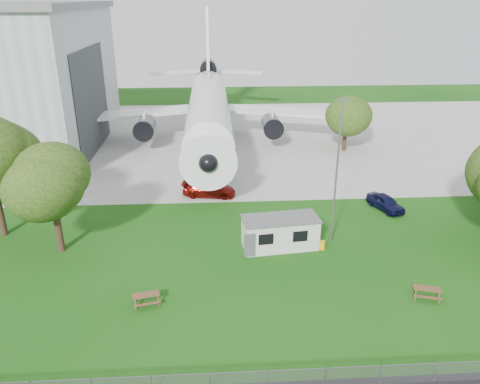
{
  "coord_description": "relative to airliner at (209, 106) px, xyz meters",
  "views": [
    {
      "loc": [
        -1.57,
        -28.03,
        19.13
      ],
      "look_at": [
        0.63,
        8.0,
        4.0
      ],
      "focal_mm": 35.0,
      "sensor_mm": 36.0,
      "label": 1
    }
  ],
  "objects": [
    {
      "name": "airliner",
      "position": [
        0.0,
        0.0,
        0.0
      ],
      "size": [
        46.36,
        47.73,
        17.69
      ],
      "color": "white",
      "rests_on": "ground"
    },
    {
      "name": "car_ne_hatch",
      "position": [
        16.99,
        -23.58,
        -4.55
      ],
      "size": [
        3.14,
        4.58,
        1.45
      ],
      "primitive_type": "imported",
      "rotation": [
        0.0,
        0.0,
        0.37
      ],
      "color": "black",
      "rests_on": "ground"
    },
    {
      "name": "car_apron_van",
      "position": [
        -0.05,
        -19.2,
        -4.48
      ],
      "size": [
        5.7,
        3.01,
        1.58
      ],
      "primitive_type": "imported",
      "rotation": [
        0.0,
        0.0,
        1.42
      ],
      "color": "maroon",
      "rests_on": "ground"
    },
    {
      "name": "lamp_mast",
      "position": [
        10.2,
        -29.66,
        0.73
      ],
      "size": [
        0.16,
        0.16,
        12.0
      ],
      "primitive_type": "cylinder",
      "color": "slate",
      "rests_on": "ground"
    },
    {
      "name": "ground",
      "position": [
        2.0,
        -35.86,
        -5.27
      ],
      "size": [
        160.0,
        160.0,
        0.0
      ],
      "primitive_type": "plane",
      "color": "#225B15"
    },
    {
      "name": "picnic_east",
      "position": [
        14.84,
        -37.85,
        -5.27
      ],
      "size": [
        2.15,
        1.94,
        0.76
      ],
      "primitive_type": null,
      "rotation": [
        0.0,
        0.0,
        -0.28
      ],
      "color": "brown",
      "rests_on": "ground"
    },
    {
      "name": "site_cabin",
      "position": [
        5.8,
        -30.21,
        -3.96
      ],
      "size": [
        6.89,
        3.43,
        2.62
      ],
      "color": "beige",
      "rests_on": "ground"
    },
    {
      "name": "concrete_apron",
      "position": [
        2.0,
        2.14,
        -5.25
      ],
      "size": [
        120.0,
        46.0,
        0.03
      ],
      "primitive_type": "cube",
      "color": "#B7B7B2",
      "rests_on": "ground"
    },
    {
      "name": "picnic_west",
      "position": [
        -4.26,
        -37.44,
        -5.27
      ],
      "size": [
        2.08,
        1.86,
        0.76
      ],
      "primitive_type": null,
      "rotation": [
        0.0,
        0.0,
        0.22
      ],
      "color": "brown",
      "rests_on": "ground"
    },
    {
      "name": "tree_far_apron",
      "position": [
        18.0,
        -4.68,
        -0.67
      ],
      "size": [
        6.67,
        6.67,
        7.94
      ],
      "color": "#382619",
      "rests_on": "ground"
    },
    {
      "name": "tree_west_small",
      "position": [
        -12.05,
        -29.75,
        0.65
      ],
      "size": [
        6.23,
        6.23,
        9.05
      ],
      "color": "#382619",
      "rests_on": "ground"
    }
  ]
}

